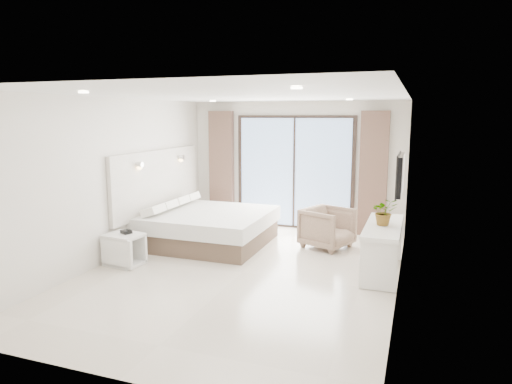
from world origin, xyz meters
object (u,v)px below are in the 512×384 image
(nightstand, at_px, (124,249))
(armchair, at_px, (328,226))
(bed, at_px, (208,227))
(console_desk, at_px, (383,238))

(nightstand, bearing_deg, armchair, 42.74)
(bed, xyz_separation_m, nightstand, (-0.73, -1.60, -0.06))
(nightstand, height_order, armchair, armchair)
(nightstand, bearing_deg, bed, 72.36)
(nightstand, height_order, console_desk, console_desk)
(bed, height_order, console_desk, console_desk)
(console_desk, bearing_deg, nightstand, -165.92)
(console_desk, bearing_deg, armchair, 133.98)
(console_desk, relative_size, armchair, 2.06)
(nightstand, distance_m, console_desk, 4.12)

